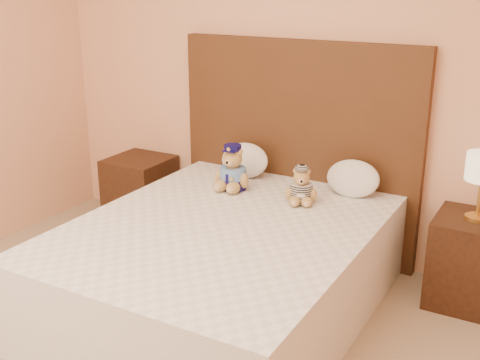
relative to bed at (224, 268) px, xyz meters
The scene contains 8 objects.
bed is the anchor object (origin of this frame).
headboard 1.12m from the bed, 90.00° to the left, with size 1.75×0.08×1.50m, color #452714.
nightstand_left 1.48m from the bed, 147.38° to the left, with size 0.45×0.45×0.55m, color #391F12.
nightstand_right 1.48m from the bed, 32.62° to the left, with size 0.45×0.45×0.55m, color #391F12.
teddy_police 0.74m from the bed, 114.88° to the left, with size 0.26×0.25×0.30m, color #A87841, non-canonical shape.
teddy_prisoner 0.71m from the bed, 65.30° to the left, with size 0.21×0.20×0.23m, color #A87841, non-canonical shape.
pillow_left 0.98m from the bed, 111.20° to the left, with size 0.36×0.23×0.25m, color white.
pillow_right 1.04m from the bed, 60.19° to the left, with size 0.35×0.23×0.25m, color white.
Camera 1 is at (1.65, -1.51, 1.90)m, focal length 45.00 mm.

